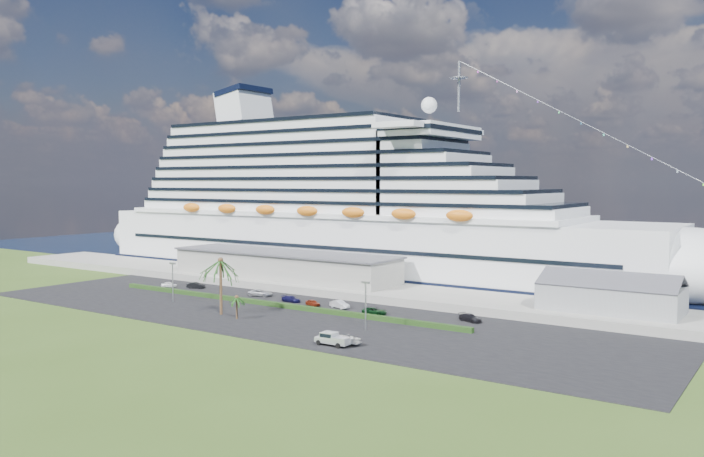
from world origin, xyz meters
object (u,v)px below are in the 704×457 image
Objects in this scene: cruise_ship at (351,213)px; parked_car_3 at (291,299)px; boat_trailer at (347,338)px; pickup_truck at (332,338)px.

parked_car_3 is (13.85, -42.11, -15.93)m from cruise_ship.
parked_car_3 is at bearing 141.90° from boat_trailer.
parked_car_3 is 39.30m from pickup_truck.
boat_trailer is (1.67, 1.51, -0.04)m from pickup_truck.
pickup_truck is (29.50, -25.96, 0.46)m from parked_car_3.
cruise_ship is at bearing 124.08° from boat_trailer.
boat_trailer is (31.17, -24.45, 0.42)m from parked_car_3.
parked_car_3 is 0.77× the size of pickup_truck.
pickup_truck is 2.26m from boat_trailer.
pickup_truck is at bearing -57.51° from cruise_ship.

